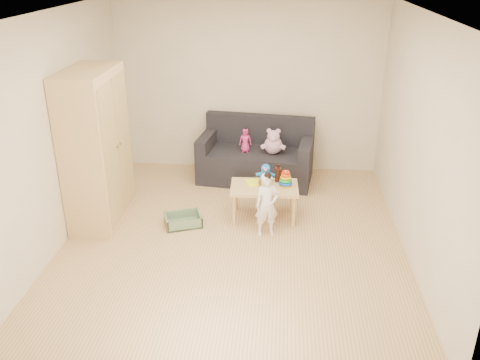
# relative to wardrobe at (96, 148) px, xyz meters

# --- Properties ---
(room) EXTENTS (4.50, 4.50, 4.50)m
(room) POSITION_rel_wardrobe_xyz_m (1.72, -0.34, 0.34)
(room) COLOR tan
(room) RESTS_ON ground
(wardrobe) EXTENTS (0.54, 1.07, 1.93)m
(wardrobe) POSITION_rel_wardrobe_xyz_m (0.00, 0.00, 0.00)
(wardrobe) COLOR tan
(wardrobe) RESTS_ON ground
(sofa) EXTENTS (1.75, 1.03, 0.47)m
(sofa) POSITION_rel_wardrobe_xyz_m (1.88, 1.41, -0.73)
(sofa) COLOR black
(sofa) RESTS_ON ground
(play_table) EXTENTS (0.87, 0.57, 0.45)m
(play_table) POSITION_rel_wardrobe_xyz_m (2.06, 0.19, -0.74)
(play_table) COLOR tan
(play_table) RESTS_ON ground
(storage_bin) EXTENTS (0.53, 0.47, 0.13)m
(storage_bin) POSITION_rel_wardrobe_xyz_m (1.05, -0.08, -0.90)
(storage_bin) COLOR #65805C
(storage_bin) RESTS_ON ground
(toddler) EXTENTS (0.32, 0.26, 0.77)m
(toddler) POSITION_rel_wardrobe_xyz_m (2.11, -0.22, -0.58)
(toddler) COLOR white
(toddler) RESTS_ON ground
(pink_bear) EXTENTS (0.29, 0.25, 0.32)m
(pink_bear) POSITION_rel_wardrobe_xyz_m (2.14, 1.31, -0.34)
(pink_bear) COLOR #D099BA
(pink_bear) RESTS_ON sofa
(doll) EXTENTS (0.18, 0.13, 0.35)m
(doll) POSITION_rel_wardrobe_xyz_m (1.73, 1.35, -0.33)
(doll) COLOR #DC297C
(doll) RESTS_ON sofa
(ring_stacker) EXTENTS (0.18, 0.18, 0.21)m
(ring_stacker) POSITION_rel_wardrobe_xyz_m (2.32, 0.23, -0.44)
(ring_stacker) COLOR #E6AE0C
(ring_stacker) RESTS_ON play_table
(brown_bottle) EXTENTS (0.08, 0.08, 0.24)m
(brown_bottle) POSITION_rel_wardrobe_xyz_m (2.23, 0.36, -0.42)
(brown_bottle) COLOR black
(brown_bottle) RESTS_ON play_table
(blue_plush) EXTENTS (0.23, 0.20, 0.25)m
(blue_plush) POSITION_rel_wardrobe_xyz_m (2.07, 0.36, -0.39)
(blue_plush) COLOR blue
(blue_plush) RESTS_ON play_table
(wooden_figure) EXTENTS (0.05, 0.04, 0.12)m
(wooden_figure) POSITION_rel_wardrobe_xyz_m (2.01, 0.15, -0.46)
(wooden_figure) COLOR brown
(wooden_figure) RESTS_ON play_table
(yellow_book) EXTENTS (0.28, 0.28, 0.02)m
(yellow_book) POSITION_rel_wardrobe_xyz_m (1.93, 0.28, -0.51)
(yellow_book) COLOR #F1FF1A
(yellow_book) RESTS_ON play_table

